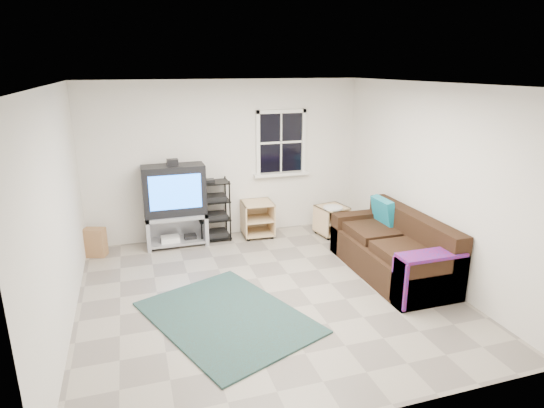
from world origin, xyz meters
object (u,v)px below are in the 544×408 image
object	(u,v)px
tv_unit	(175,199)
sofa	(394,251)
side_table_left	(257,217)
side_table_right	(330,218)
av_rack	(214,214)

from	to	relation	value
tv_unit	sofa	xyz separation A→B (m)	(2.77, -2.00, -0.45)
sofa	side_table_left	bearing A→B (deg)	124.78
tv_unit	side_table_left	size ratio (longest dim) A/B	2.36
tv_unit	side_table_left	bearing A→B (deg)	1.26
side_table_right	sofa	world-z (taller)	sofa
av_rack	side_table_right	distance (m)	1.99
tv_unit	sofa	bearing A→B (deg)	-35.79
side_table_right	sofa	size ratio (longest dim) A/B	0.26
tv_unit	av_rack	distance (m)	0.71
side_table_left	sofa	distance (m)	2.47
tv_unit	side_table_right	size ratio (longest dim) A/B	2.63
tv_unit	side_table_right	distance (m)	2.64
tv_unit	sofa	size ratio (longest dim) A/B	0.69
av_rack	sofa	xyz separation A→B (m)	(2.14, -2.05, -0.12)
av_rack	sofa	world-z (taller)	av_rack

